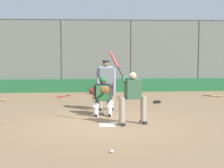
% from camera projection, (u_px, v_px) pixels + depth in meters
% --- Properties ---
extents(ground_plane, '(160.00, 160.00, 0.00)m').
position_uv_depth(ground_plane, '(107.00, 125.00, 10.40)').
color(ground_plane, '#846647').
extents(home_plate_marker, '(0.43, 0.43, 0.01)m').
position_uv_depth(home_plate_marker, '(107.00, 125.00, 10.39)').
color(home_plate_marker, white).
rests_on(home_plate_marker, ground_plane).
extents(backstop_fence, '(16.92, 0.08, 3.52)m').
position_uv_depth(backstop_fence, '(97.00, 54.00, 18.10)').
color(backstop_fence, '#515651').
rests_on(backstop_fence, ground_plane).
extents(padding_wall, '(16.50, 0.18, 0.63)m').
position_uv_depth(padding_wall, '(97.00, 85.00, 18.15)').
color(padding_wall, '#236638').
rests_on(padding_wall, ground_plane).
extents(bleachers_beyond, '(11.79, 1.95, 1.16)m').
position_uv_depth(bleachers_beyond, '(78.00, 80.00, 20.30)').
color(bleachers_beyond, slate).
rests_on(bleachers_beyond, ground_plane).
extents(batter_at_plate, '(1.06, 0.54, 2.04)m').
position_uv_depth(batter_at_plate, '(132.00, 96.00, 10.39)').
color(batter_at_plate, gray).
rests_on(batter_at_plate, ground_plane).
extents(catcher_behind_plate, '(0.66, 0.79, 1.24)m').
position_uv_depth(catcher_behind_plate, '(103.00, 95.00, 11.82)').
color(catcher_behind_plate, silver).
rests_on(catcher_behind_plate, ground_plane).
extents(umpire_home, '(0.70, 0.45, 1.73)m').
position_uv_depth(umpire_home, '(106.00, 83.00, 12.76)').
color(umpire_home, gray).
rests_on(umpire_home, ground_plane).
extents(spare_bat_near_backstop, '(0.55, 0.73, 0.07)m').
position_uv_depth(spare_bat_near_backstop, '(63.00, 96.00, 16.27)').
color(spare_bat_near_backstop, black).
rests_on(spare_bat_near_backstop, ground_plane).
extents(spare_bat_by_padding, '(0.78, 0.34, 0.07)m').
position_uv_depth(spare_bat_by_padding, '(215.00, 96.00, 16.40)').
color(spare_bat_by_padding, black).
rests_on(spare_bat_by_padding, ground_plane).
extents(spare_bat_third_base_side, '(0.81, 0.35, 0.07)m').
position_uv_depth(spare_bat_third_base_side, '(0.00, 100.00, 15.10)').
color(spare_bat_third_base_side, black).
rests_on(spare_bat_third_base_side, ground_plane).
extents(spare_bat_first_base_side, '(0.85, 0.34, 0.07)m').
position_uv_depth(spare_bat_first_base_side, '(125.00, 98.00, 15.84)').
color(spare_bat_first_base_side, black).
rests_on(spare_bat_first_base_side, ground_plane).
extents(fielding_glove_on_dirt, '(0.32, 0.24, 0.12)m').
position_uv_depth(fielding_glove_on_dirt, '(157.00, 102.00, 14.50)').
color(fielding_glove_on_dirt, black).
rests_on(fielding_glove_on_dirt, ground_plane).
extents(baseball_loose, '(0.07, 0.07, 0.07)m').
position_uv_depth(baseball_loose, '(112.00, 151.00, 7.63)').
color(baseball_loose, white).
rests_on(baseball_loose, ground_plane).
extents(equipment_bag_dugout_side, '(1.15, 0.28, 0.28)m').
position_uv_depth(equipment_bag_dugout_side, '(101.00, 91.00, 17.43)').
color(equipment_bag_dugout_side, maroon).
rests_on(equipment_bag_dugout_side, ground_plane).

